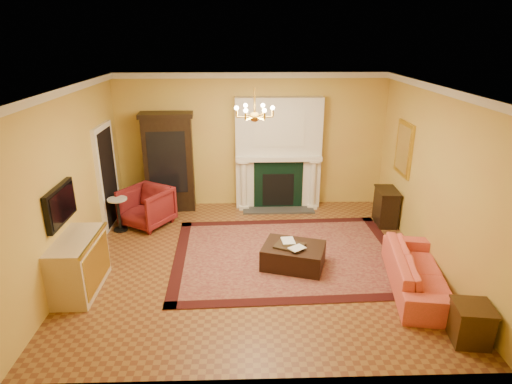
{
  "coord_description": "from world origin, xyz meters",
  "views": [
    {
      "loc": [
        -0.19,
        -6.65,
        3.77
      ],
      "look_at": [
        0.03,
        0.3,
        1.19
      ],
      "focal_mm": 30.0,
      "sensor_mm": 36.0,
      "label": 1
    }
  ],
  "objects_px": {
    "end_table": "(471,324)",
    "china_cabinet": "(169,164)",
    "leather_ottoman": "(293,256)",
    "console_table": "(386,207)",
    "wingback_armchair": "(146,205)",
    "commode": "(79,265)",
    "coral_sofa": "(419,266)",
    "pedestal_table": "(119,212)"
  },
  "relations": [
    {
      "from": "end_table",
      "to": "china_cabinet",
      "type": "bearing_deg",
      "value": 134.22
    },
    {
      "from": "leather_ottoman",
      "to": "china_cabinet",
      "type": "bearing_deg",
      "value": 150.29
    },
    {
      "from": "china_cabinet",
      "to": "console_table",
      "type": "bearing_deg",
      "value": -16.35
    },
    {
      "from": "wingback_armchair",
      "to": "commode",
      "type": "bearing_deg",
      "value": -70.63
    },
    {
      "from": "coral_sofa",
      "to": "leather_ottoman",
      "type": "distance_m",
      "value": 2.01
    },
    {
      "from": "china_cabinet",
      "to": "pedestal_table",
      "type": "relative_size",
      "value": 3.02
    },
    {
      "from": "china_cabinet",
      "to": "leather_ottoman",
      "type": "distance_m",
      "value": 3.76
    },
    {
      "from": "commode",
      "to": "pedestal_table",
      "type": "bearing_deg",
      "value": 89.41
    },
    {
      "from": "pedestal_table",
      "to": "coral_sofa",
      "type": "bearing_deg",
      "value": -23.48
    },
    {
      "from": "wingback_armchair",
      "to": "commode",
      "type": "distance_m",
      "value": 2.45
    },
    {
      "from": "end_table",
      "to": "leather_ottoman",
      "type": "bearing_deg",
      "value": 136.25
    },
    {
      "from": "pedestal_table",
      "to": "commode",
      "type": "bearing_deg",
      "value": -90.8
    },
    {
      "from": "china_cabinet",
      "to": "wingback_armchair",
      "type": "relative_size",
      "value": 2.34
    },
    {
      "from": "pedestal_table",
      "to": "coral_sofa",
      "type": "xyz_separation_m",
      "value": [
        5.22,
        -2.27,
        -0.01
      ]
    },
    {
      "from": "leather_ottoman",
      "to": "end_table",
      "type": "bearing_deg",
      "value": -26.1
    },
    {
      "from": "wingback_armchair",
      "to": "pedestal_table",
      "type": "xyz_separation_m",
      "value": [
        -0.51,
        -0.25,
        -0.04
      ]
    },
    {
      "from": "commode",
      "to": "console_table",
      "type": "bearing_deg",
      "value": 22.97
    },
    {
      "from": "pedestal_table",
      "to": "console_table",
      "type": "bearing_deg",
      "value": 1.77
    },
    {
      "from": "coral_sofa",
      "to": "end_table",
      "type": "bearing_deg",
      "value": -161.32
    },
    {
      "from": "console_table",
      "to": "wingback_armchair",
      "type": "bearing_deg",
      "value": -177.54
    },
    {
      "from": "commode",
      "to": "console_table",
      "type": "relative_size",
      "value": 1.62
    },
    {
      "from": "commode",
      "to": "console_table",
      "type": "xyz_separation_m",
      "value": [
        5.51,
        2.31,
        -0.08
      ]
    },
    {
      "from": "wingback_armchair",
      "to": "pedestal_table",
      "type": "distance_m",
      "value": 0.57
    },
    {
      "from": "coral_sofa",
      "to": "console_table",
      "type": "relative_size",
      "value": 2.79
    },
    {
      "from": "china_cabinet",
      "to": "wingback_armchair",
      "type": "height_order",
      "value": "china_cabinet"
    },
    {
      "from": "pedestal_table",
      "to": "china_cabinet",
      "type": "bearing_deg",
      "value": 52.83
    },
    {
      "from": "china_cabinet",
      "to": "pedestal_table",
      "type": "bearing_deg",
      "value": -131.41
    },
    {
      "from": "commode",
      "to": "console_table",
      "type": "height_order",
      "value": "commode"
    },
    {
      "from": "wingback_armchair",
      "to": "leather_ottoman",
      "type": "relative_size",
      "value": 0.89
    },
    {
      "from": "pedestal_table",
      "to": "commode",
      "type": "relative_size",
      "value": 0.59
    },
    {
      "from": "commode",
      "to": "wingback_armchair",
      "type": "bearing_deg",
      "value": 77.56
    },
    {
      "from": "pedestal_table",
      "to": "leather_ottoman",
      "type": "xyz_separation_m",
      "value": [
        3.36,
        -1.54,
        -0.2
      ]
    },
    {
      "from": "leather_ottoman",
      "to": "console_table",
      "type": "bearing_deg",
      "value": 56.43
    },
    {
      "from": "china_cabinet",
      "to": "end_table",
      "type": "bearing_deg",
      "value": -50.02
    },
    {
      "from": "commode",
      "to": "leather_ottoman",
      "type": "bearing_deg",
      "value": 10.36
    },
    {
      "from": "console_table",
      "to": "leather_ottoman",
      "type": "distance_m",
      "value": 2.73
    },
    {
      "from": "china_cabinet",
      "to": "coral_sofa",
      "type": "bearing_deg",
      "value": -42.49
    },
    {
      "from": "commode",
      "to": "coral_sofa",
      "type": "bearing_deg",
      "value": -1.15
    },
    {
      "from": "china_cabinet",
      "to": "pedestal_table",
      "type": "height_order",
      "value": "china_cabinet"
    },
    {
      "from": "coral_sofa",
      "to": "console_table",
      "type": "distance_m",
      "value": 2.45
    },
    {
      "from": "pedestal_table",
      "to": "leather_ottoman",
      "type": "bearing_deg",
      "value": -24.59
    },
    {
      "from": "pedestal_table",
      "to": "leather_ottoman",
      "type": "relative_size",
      "value": 0.69
    }
  ]
}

